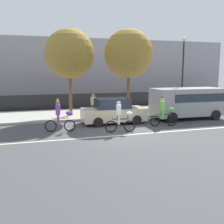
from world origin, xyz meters
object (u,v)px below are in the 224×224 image
at_px(street_lamp_post, 183,63).
at_px(pedestrian_onlooker, 93,105).
at_px(parade_cyclist_zebra, 121,117).
at_px(parked_car_beige, 113,111).
at_px(parade_cyclist_purple, 60,117).
at_px(parade_cyclist_lime, 164,113).
at_px(parked_van_grey, 188,101).

height_order(street_lamp_post, pedestrian_onlooker, street_lamp_post).
bearing_deg(parade_cyclist_zebra, pedestrian_onlooker, 97.05).
distance_m(parade_cyclist_zebra, parked_car_beige, 2.52).
xyz_separation_m(parked_car_beige, street_lamp_post, (6.64, 2.61, 3.21)).
bearing_deg(parade_cyclist_purple, street_lamp_post, 21.33).
height_order(parked_car_beige, pedestrian_onlooker, pedestrian_onlooker).
bearing_deg(parked_car_beige, pedestrian_onlooker, 115.27).
height_order(parade_cyclist_lime, pedestrian_onlooker, parade_cyclist_lime).
height_order(parade_cyclist_purple, street_lamp_post, street_lamp_post).
bearing_deg(street_lamp_post, parked_car_beige, -158.55).
distance_m(parade_cyclist_zebra, parked_van_grey, 6.41).
relative_size(parade_cyclist_lime, street_lamp_post, 0.33).
distance_m(parade_cyclist_zebra, pedestrian_onlooker, 4.46).
distance_m(parked_car_beige, street_lamp_post, 7.82).
bearing_deg(street_lamp_post, parade_cyclist_purple, -158.67).
bearing_deg(parade_cyclist_zebra, parade_cyclist_purple, 160.64).
bearing_deg(pedestrian_onlooker, parked_van_grey, -16.58).
bearing_deg(parked_van_grey, parade_cyclist_zebra, -156.92).
bearing_deg(parade_cyclist_lime, parade_cyclist_zebra, -166.41).
bearing_deg(parade_cyclist_lime, pedestrian_onlooker, 134.53).
height_order(parade_cyclist_purple, parked_car_beige, parade_cyclist_purple).
xyz_separation_m(parade_cyclist_lime, parked_van_grey, (2.81, 1.76, 0.44)).
bearing_deg(pedestrian_onlooker, parade_cyclist_purple, -128.80).
bearing_deg(pedestrian_onlooker, parade_cyclist_lime, -45.47).
distance_m(parade_cyclist_purple, street_lamp_post, 11.39).
relative_size(parade_cyclist_lime, parked_van_grey, 0.38).
bearing_deg(parked_car_beige, parade_cyclist_lime, -32.92).
bearing_deg(parade_cyclist_purple, parade_cyclist_lime, -3.48).
relative_size(parked_car_beige, street_lamp_post, 0.70).
xyz_separation_m(parade_cyclist_zebra, street_lamp_post, (7.00, 5.11, 3.15)).
xyz_separation_m(parade_cyclist_purple, parked_van_grey, (9.08, 1.38, 0.44)).
xyz_separation_m(parade_cyclist_zebra, parade_cyclist_lime, (3.07, 0.74, 0.00)).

